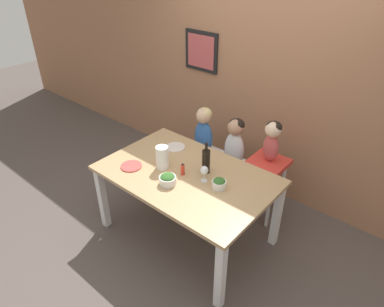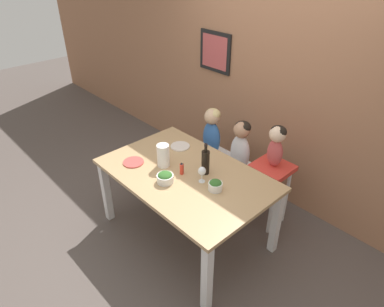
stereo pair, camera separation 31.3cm
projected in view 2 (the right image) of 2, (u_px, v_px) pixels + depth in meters
ground_plane at (187, 232)px, 3.58m from camera, size 14.00×14.00×0.00m
wall_back at (273, 80)px, 3.60m from camera, size 10.00×0.09×2.70m
dining_table at (186, 181)px, 3.23m from camera, size 1.61×1.04×0.76m
chair_far_left at (211, 159)px, 4.07m from camera, size 0.43×0.41×0.46m
chair_far_center at (238, 174)px, 3.80m from camera, size 0.43×0.41×0.46m
chair_right_highchair at (271, 178)px, 3.46m from camera, size 0.36×0.35×0.71m
person_child_left at (212, 130)px, 3.86m from camera, size 0.23×0.18×0.57m
person_child_center at (241, 144)px, 3.60m from camera, size 0.23×0.18×0.57m
person_baby_right at (277, 142)px, 3.24m from camera, size 0.16×0.16×0.43m
wine_bottle at (205, 162)px, 3.12m from camera, size 0.08×0.08×0.31m
paper_towel_roll at (163, 156)px, 3.23m from camera, size 0.12×0.12×0.22m
wine_glass_near at (202, 171)px, 3.01m from camera, size 0.07×0.07×0.15m
salad_bowl_large at (165, 177)px, 3.04m from camera, size 0.15×0.15×0.10m
salad_bowl_small at (215, 185)px, 2.94m from camera, size 0.13×0.13×0.10m
dinner_plate_front_left at (133, 162)px, 3.33m from camera, size 0.20×0.20×0.01m
dinner_plate_back_left at (180, 146)px, 3.59m from camera, size 0.20×0.20×0.01m
condiment_bottle_hot_sauce at (182, 168)px, 3.14m from camera, size 0.04×0.04×0.13m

